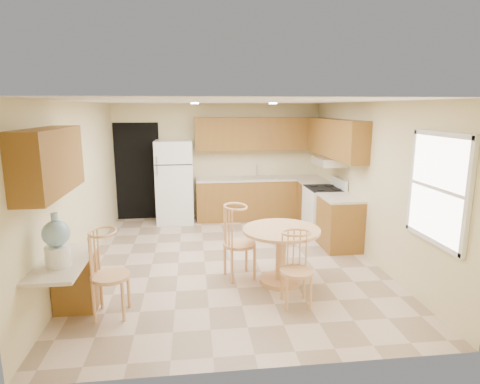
{
  "coord_description": "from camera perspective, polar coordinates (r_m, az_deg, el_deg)",
  "views": [
    {
      "loc": [
        -0.57,
        -6.05,
        2.41
      ],
      "look_at": [
        0.19,
        0.3,
        1.06
      ],
      "focal_mm": 30.0,
      "sensor_mm": 36.0,
      "label": 1
    }
  ],
  "objects": [
    {
      "name": "floor",
      "position": [
        6.54,
        -1.38,
        -9.71
      ],
      "size": [
        5.5,
        5.5,
        0.0
      ],
      "primitive_type": "plane",
      "color": "#C6A98F",
      "rests_on": "ground"
    },
    {
      "name": "ceiling",
      "position": [
        6.08,
        -1.5,
        12.76
      ],
      "size": [
        4.5,
        5.5,
        0.02
      ],
      "primitive_type": "cube",
      "color": "white",
      "rests_on": "wall_back"
    },
    {
      "name": "wall_back",
      "position": [
        8.9,
        -3.12,
        4.41
      ],
      "size": [
        4.5,
        0.02,
        2.5
      ],
      "primitive_type": "cube",
      "color": "beige",
      "rests_on": "floor"
    },
    {
      "name": "wall_front",
      "position": [
        3.55,
        2.81,
        -7.21
      ],
      "size": [
        4.5,
        0.02,
        2.5
      ],
      "primitive_type": "cube",
      "color": "beige",
      "rests_on": "floor"
    },
    {
      "name": "wall_left",
      "position": [
        6.39,
        -21.96,
        0.58
      ],
      "size": [
        0.02,
        5.5,
        2.5
      ],
      "primitive_type": "cube",
      "color": "beige",
      "rests_on": "floor"
    },
    {
      "name": "wall_right",
      "position": [
        6.78,
        17.87,
        1.48
      ],
      "size": [
        0.02,
        5.5,
        2.5
      ],
      "primitive_type": "cube",
      "color": "beige",
      "rests_on": "floor"
    },
    {
      "name": "doorway",
      "position": [
        8.97,
        -14.34,
        2.83
      ],
      "size": [
        0.9,
        0.02,
        2.1
      ],
      "primitive_type": "cube",
      "color": "black",
      "rests_on": "floor"
    },
    {
      "name": "base_cab_back",
      "position": [
        8.85,
        2.73,
        -0.99
      ],
      "size": [
        2.75,
        0.6,
        0.87
      ],
      "primitive_type": "cube",
      "color": "brown",
      "rests_on": "floor"
    },
    {
      "name": "counter_back",
      "position": [
        8.76,
        2.76,
        1.91
      ],
      "size": [
        2.75,
        0.63,
        0.04
      ],
      "primitive_type": "cube",
      "color": "beige",
      "rests_on": "base_cab_back"
    },
    {
      "name": "base_cab_right_a",
      "position": [
        8.53,
        10.54,
        -1.67
      ],
      "size": [
        0.6,
        0.59,
        0.87
      ],
      "primitive_type": "cube",
      "color": "brown",
      "rests_on": "floor"
    },
    {
      "name": "counter_right_a",
      "position": [
        8.44,
        10.66,
        1.33
      ],
      "size": [
        0.63,
        0.59,
        0.04
      ],
      "primitive_type": "cube",
      "color": "beige",
      "rests_on": "base_cab_right_a"
    },
    {
      "name": "base_cab_right_b",
      "position": [
        7.2,
        13.97,
        -4.36
      ],
      "size": [
        0.6,
        0.8,
        0.87
      ],
      "primitive_type": "cube",
      "color": "brown",
      "rests_on": "floor"
    },
    {
      "name": "counter_right_b",
      "position": [
        7.09,
        14.15,
        -0.83
      ],
      "size": [
        0.63,
        0.8,
        0.04
      ],
      "primitive_type": "cube",
      "color": "beige",
      "rests_on": "base_cab_right_b"
    },
    {
      "name": "upper_cab_back",
      "position": [
        8.78,
        2.68,
        8.25
      ],
      "size": [
        2.75,
        0.33,
        0.7
      ],
      "primitive_type": "cube",
      "color": "brown",
      "rests_on": "wall_back"
    },
    {
      "name": "upper_cab_right",
      "position": [
        7.75,
        13.32,
        7.46
      ],
      "size": [
        0.33,
        2.42,
        0.7
      ],
      "primitive_type": "cube",
      "color": "brown",
      "rests_on": "wall_right"
    },
    {
      "name": "upper_cab_left",
      "position": [
        4.74,
        -25.5,
        3.96
      ],
      "size": [
        0.33,
        1.4,
        0.7
      ],
      "primitive_type": "cube",
      "color": "brown",
      "rests_on": "wall_left"
    },
    {
      "name": "sink",
      "position": [
        8.75,
        2.6,
        2.05
      ],
      "size": [
        0.78,
        0.44,
        0.01
      ],
      "primitive_type": "cube",
      "color": "silver",
      "rests_on": "counter_back"
    },
    {
      "name": "range_hood",
      "position": [
        7.74,
        12.65,
        4.28
      ],
      "size": [
        0.5,
        0.76,
        0.14
      ],
      "primitive_type": "cube",
      "color": "silver",
      "rests_on": "upper_cab_right"
    },
    {
      "name": "desk_pedestal",
      "position": [
        5.35,
        -22.22,
        -11.55
      ],
      "size": [
        0.48,
        0.42,
        0.72
      ],
      "primitive_type": "cube",
      "color": "brown",
      "rests_on": "floor"
    },
    {
      "name": "desk_top",
      "position": [
        4.87,
        -23.75,
        -9.07
      ],
      "size": [
        0.5,
        1.2,
        0.04
      ],
      "primitive_type": "cube",
      "color": "beige",
      "rests_on": "desk_pedestal"
    },
    {
      "name": "window",
      "position": [
        5.13,
        26.36,
        0.44
      ],
      "size": [
        0.06,
        1.12,
        1.3
      ],
      "color": "white",
      "rests_on": "wall_right"
    },
    {
      "name": "can_light_a",
      "position": [
        7.25,
        -6.44,
        12.44
      ],
      "size": [
        0.14,
        0.14,
        0.02
      ],
      "primitive_type": "cylinder",
      "color": "white",
      "rests_on": "ceiling"
    },
    {
      "name": "can_light_b",
      "position": [
        7.4,
        4.73,
        12.46
      ],
      "size": [
        0.14,
        0.14,
        0.02
      ],
      "primitive_type": "cylinder",
      "color": "white",
      "rests_on": "ceiling"
    },
    {
      "name": "refrigerator",
      "position": [
        8.6,
        -9.27,
        1.46
      ],
      "size": [
        0.77,
        0.75,
        1.74
      ],
      "color": "white",
      "rests_on": "floor"
    },
    {
      "name": "stove",
      "position": [
        7.89,
        11.82,
        -2.58
      ],
      "size": [
        0.65,
        0.76,
        1.09
      ],
      "color": "white",
      "rests_on": "floor"
    },
    {
      "name": "dining_table",
      "position": [
        5.61,
        5.85,
        -7.88
      ],
      "size": [
        1.06,
        1.06,
        0.79
      ],
      "rotation": [
        0.0,
        0.0,
        -0.29
      ],
      "color": "#E3A871",
      "rests_on": "floor"
    },
    {
      "name": "chair_table_a",
      "position": [
        5.62,
        0.03,
        -6.38
      ],
      "size": [
        0.47,
        0.61,
        1.06
      ],
      "rotation": [
        0.0,
        0.0,
        -1.36
      ],
      "color": "#E3A871",
      "rests_on": "floor"
    },
    {
      "name": "chair_table_b",
      "position": [
        4.94,
        8.33,
        -10.2
      ],
      "size": [
        0.41,
        0.41,
        0.92
      ],
      "rotation": [
        0.0,
        0.0,
        3.13
      ],
      "color": "#E3A871",
      "rests_on": "floor"
    },
    {
      "name": "chair_desk",
      "position": [
        4.86,
        -18.27,
        -10.27
      ],
      "size": [
        0.45,
        0.59,
        1.03
      ],
      "rotation": [
        0.0,
        0.0,
        -1.61
      ],
      "color": "#E3A871",
      "rests_on": "floor"
    },
    {
      "name": "water_crock",
      "position": [
        4.64,
        -24.61,
        -6.52
      ],
      "size": [
        0.28,
        0.28,
        0.58
      ],
      "color": "white",
      "rests_on": "desk_top"
    }
  ]
}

